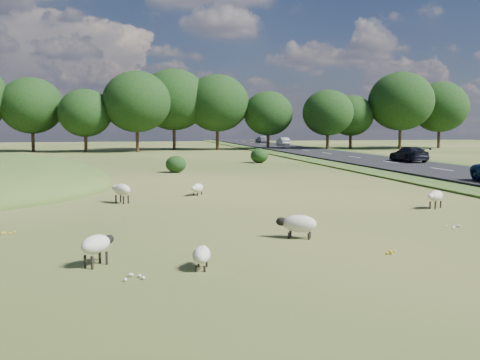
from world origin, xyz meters
name	(u,v)px	position (x,y,z in m)	size (l,w,h in m)	color
ground	(172,173)	(0.00, 20.00, 0.00)	(160.00, 160.00, 0.00)	#2B4816
road	(363,159)	(20.00, 30.00, 0.12)	(8.00, 150.00, 0.25)	black
treeline	(144,104)	(-1.06, 55.44, 6.57)	(96.28, 14.66, 11.70)	black
shrubs	(160,159)	(-0.52, 26.28, 0.65)	(27.13, 11.11, 1.39)	black
sheep_0	(121,190)	(-3.44, 4.44, 0.63)	(1.04, 1.23, 0.90)	beige
sheep_1	(298,224)	(2.13, -4.50, 0.47)	(1.34, 0.98, 0.75)	beige
sheep_2	(197,188)	(0.29, 6.47, 0.39)	(0.86, 1.07, 0.61)	beige
sheep_3	(97,244)	(-3.87, -6.67, 0.56)	(0.97, 1.08, 0.80)	beige
sheep_4	(435,196)	(9.71, 0.11, 0.55)	(1.09, 0.88, 0.78)	beige
sheep_5	(202,255)	(-1.32, -7.48, 0.36)	(0.63, 1.04, 0.58)	beige
car_3	(409,154)	(21.90, 24.30, 0.94)	(1.93, 4.74, 1.38)	black
car_4	(283,141)	(21.90, 65.47, 0.90)	(1.38, 3.95, 1.30)	#9B9EA2
car_5	(262,139)	(21.90, 80.38, 0.87)	(1.74, 4.28, 1.24)	#95979C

